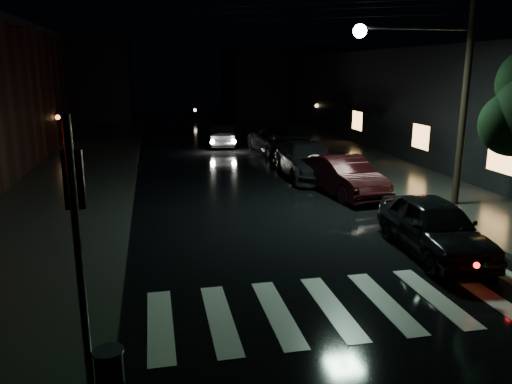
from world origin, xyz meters
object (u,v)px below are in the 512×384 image
parked_car_b (344,175)px  oncoming_car (222,135)px  parked_car_a (435,226)px  parked_car_c (307,160)px  parked_car_d (278,141)px

parked_car_b → oncoming_car: size_ratio=1.11×
parked_car_a → oncoming_car: size_ratio=1.05×
parked_car_c → parked_car_d: bearing=88.5°
parked_car_b → parked_car_c: parked_car_c is taller
parked_car_d → oncoming_car: bearing=123.3°
parked_car_c → parked_car_d: size_ratio=1.11×
parked_car_a → parked_car_b: (0.01, 6.67, 0.01)m
parked_car_b → oncoming_car: parked_car_b is taller
parked_car_a → parked_car_c: size_ratio=0.80×
parked_car_a → parked_car_d: 16.95m
parked_car_a → oncoming_car: (-2.97, 20.28, -0.06)m
oncoming_car → parked_car_d: bearing=137.3°
parked_car_c → parked_car_a: bearing=-86.3°
parked_car_b → parked_car_c: bearing=89.6°
parked_car_d → parked_car_a: bearing=-97.0°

